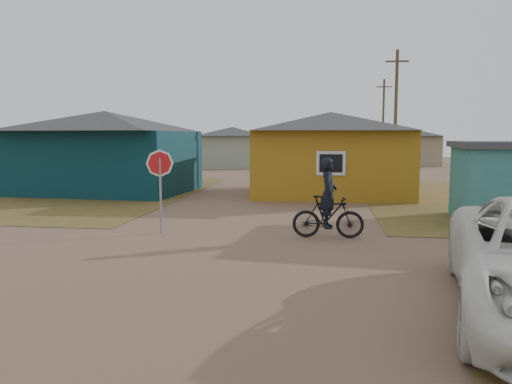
% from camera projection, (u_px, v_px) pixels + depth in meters
% --- Properties ---
extents(ground, '(120.00, 120.00, 0.00)m').
position_uv_depth(ground, '(213.00, 270.00, 10.37)').
color(ground, brown).
extents(house_teal, '(8.93, 7.08, 4.00)m').
position_uv_depth(house_teal, '(106.00, 151.00, 24.60)').
color(house_teal, '#092A31').
rests_on(house_teal, ground).
extents(house_yellow, '(7.72, 6.76, 3.90)m').
position_uv_depth(house_yellow, '(330.00, 152.00, 23.58)').
color(house_yellow, '#A77319').
rests_on(house_yellow, ground).
extents(house_pale_west, '(7.04, 6.15, 3.60)m').
position_uv_depth(house_pale_west, '(232.00, 147.00, 44.45)').
color(house_pale_west, gray).
rests_on(house_pale_west, ground).
extents(house_beige_east, '(6.95, 6.05, 3.60)m').
position_uv_depth(house_beige_east, '(407.00, 146.00, 48.15)').
color(house_beige_east, gray).
rests_on(house_beige_east, ground).
extents(house_pale_north, '(6.28, 5.81, 3.40)m').
position_uv_depth(house_pale_north, '(183.00, 145.00, 57.38)').
color(house_pale_north, gray).
rests_on(house_pale_north, ground).
extents(utility_pole_near, '(1.40, 0.20, 8.00)m').
position_uv_depth(utility_pole_near, '(396.00, 114.00, 30.66)').
color(utility_pole_near, brown).
rests_on(utility_pole_near, ground).
extents(utility_pole_far, '(1.40, 0.20, 8.00)m').
position_uv_depth(utility_pole_far, '(383.00, 121.00, 46.27)').
color(utility_pole_far, brown).
rests_on(utility_pole_far, ground).
extents(stop_sign, '(0.78, 0.13, 2.39)m').
position_uv_depth(stop_sign, '(160.00, 172.00, 14.08)').
color(stop_sign, gray).
rests_on(stop_sign, ground).
extents(cyclist, '(1.94, 0.70, 2.19)m').
position_uv_depth(cyclist, '(328.00, 209.00, 13.53)').
color(cyclist, black).
rests_on(cyclist, ground).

